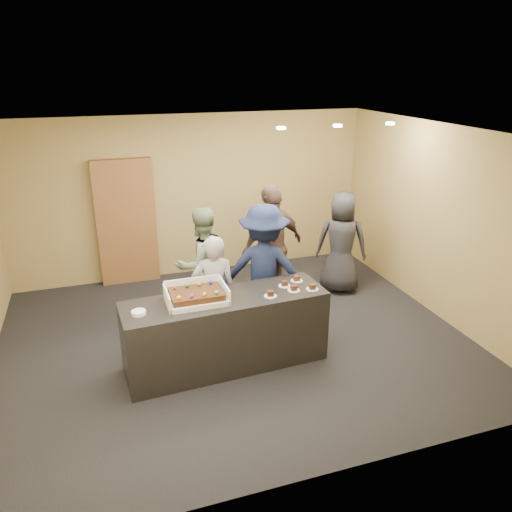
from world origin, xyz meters
name	(u,v)px	position (x,y,z in m)	size (l,w,h in m)	color
room	(233,245)	(0.00, 0.00, 1.35)	(6.04, 6.00, 2.70)	black
serving_counter	(226,332)	(-0.25, -0.52, 0.45)	(2.40, 0.70, 0.90)	black
storage_cabinet	(126,223)	(-1.12, 2.41, 1.03)	(0.94, 0.15, 2.06)	brown
cake_box	(196,297)	(-0.59, -0.49, 0.95)	(0.69, 0.47, 0.20)	white
sheet_cake	(196,294)	(-0.59, -0.52, 1.00)	(0.59, 0.40, 0.11)	#3A220D
plate_stack	(139,313)	(-1.25, -0.62, 0.92)	(0.16, 0.16, 0.04)	white
slice_a	(270,294)	(0.26, -0.65, 0.92)	(0.15, 0.15, 0.07)	white
slice_b	(285,284)	(0.52, -0.43, 0.92)	(0.15, 0.15, 0.07)	white
slice_c	(294,289)	(0.58, -0.59, 0.92)	(0.15, 0.15, 0.07)	white
slice_d	(297,279)	(0.72, -0.34, 0.92)	(0.15, 0.15, 0.07)	white
slice_e	(312,288)	(0.80, -0.63, 0.92)	(0.15, 0.15, 0.07)	white
person_server_grey	(214,293)	(-0.28, -0.07, 0.76)	(0.55, 0.36, 1.52)	gray
person_sage_man	(202,264)	(-0.24, 0.78, 0.82)	(0.80, 0.62, 1.64)	gray
person_navy_man	(264,270)	(0.46, 0.15, 0.89)	(1.15, 0.66, 1.78)	#141D3C
person_brown_extra	(272,247)	(0.82, 0.84, 0.93)	(1.09, 0.45, 1.86)	brown
person_dark_suit	(341,243)	(2.04, 0.98, 0.81)	(0.79, 0.52, 1.62)	#27272B
ceiling_spotlights	(338,126)	(1.60, 0.50, 2.67)	(1.72, 0.12, 0.03)	#FFEAC6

